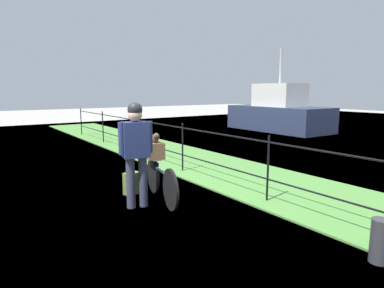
{
  "coord_description": "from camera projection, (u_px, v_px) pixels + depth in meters",
  "views": [
    {
      "loc": [
        4.91,
        -2.02,
        1.86
      ],
      "look_at": [
        0.1,
        1.36,
        0.9
      ],
      "focal_mm": 30.74,
      "sensor_mm": 36.0,
      "label": 1
    }
  ],
  "objects": [
    {
      "name": "cyclist_person",
      "position": [
        136.0,
        146.0,
        5.15
      ],
      "size": [
        0.34,
        0.53,
        1.68
      ],
      "color": "#383D51",
      "rests_on": "ground"
    },
    {
      "name": "mooring_bollard",
      "position": [
        380.0,
        241.0,
        3.56
      ],
      "size": [
        0.2,
        0.2,
        0.49
      ],
      "primitive_type": "cylinder",
      "color": "#38383D",
      "rests_on": "ground"
    },
    {
      "name": "iron_fence",
      "position": [
        218.0,
        152.0,
        6.47
      ],
      "size": [
        18.04,
        0.04,
        1.13
      ],
      "color": "black",
      "rests_on": "ground"
    },
    {
      "name": "backpack_on_paving",
      "position": [
        132.0,
        183.0,
        5.94
      ],
      "size": [
        0.25,
        0.32,
        0.4
      ],
      "primitive_type": "cube",
      "rotation": [
        0.0,
        0.0,
        4.98
      ],
      "color": "olive",
      "rests_on": "ground"
    },
    {
      "name": "grass_strip",
      "position": [
        248.0,
        177.0,
        7.05
      ],
      "size": [
        27.0,
        2.4,
        0.03
      ],
      "primitive_type": "cube",
      "color": "#569342",
      "rests_on": "ground"
    },
    {
      "name": "terrier_dog",
      "position": [
        155.0,
        138.0,
        5.77
      ],
      "size": [
        0.32,
        0.2,
        0.18
      ],
      "color": "#4C3D2D",
      "rests_on": "wooden_crate"
    },
    {
      "name": "ground_plane",
      "position": [
        121.0,
        205.0,
        5.41
      ],
      "size": [
        60.0,
        60.0,
        0.0
      ],
      "primitive_type": "plane",
      "color": "#B2ADA3"
    },
    {
      "name": "bicycle_main",
      "position": [
        161.0,
        180.0,
        5.58
      ],
      "size": [
        1.62,
        0.4,
        0.66
      ],
      "color": "black",
      "rests_on": "ground"
    },
    {
      "name": "wooden_crate",
      "position": [
        155.0,
        150.0,
        5.83
      ],
      "size": [
        0.41,
        0.36,
        0.29
      ],
      "primitive_type": "cube",
      "rotation": [
        0.0,
        0.0,
        -0.22
      ],
      "color": "brown",
      "rests_on": "bicycle_main"
    },
    {
      "name": "moored_boat_near",
      "position": [
        279.0,
        113.0,
        15.44
      ],
      "size": [
        4.86,
        2.33,
        3.78
      ],
      "color": "#2D3856",
      "rests_on": "ground"
    }
  ]
}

